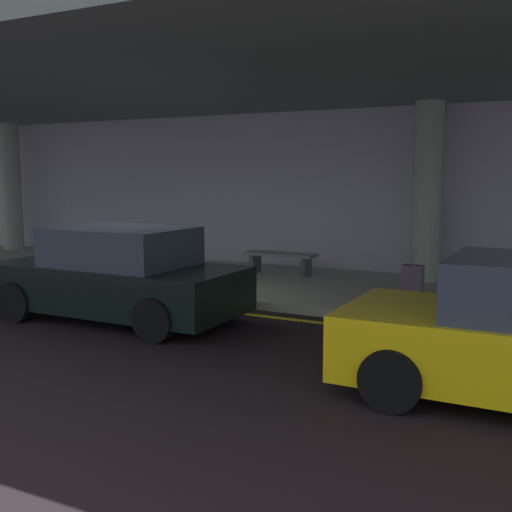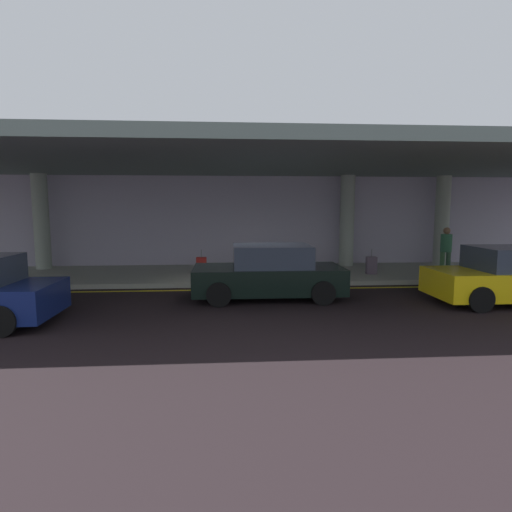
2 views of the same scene
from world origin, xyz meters
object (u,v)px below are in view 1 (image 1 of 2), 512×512
at_px(support_column_center, 427,192).
at_px(trash_bin_steel, 178,265).
at_px(support_column_left_mid, 11,187).
at_px(bench_metal, 280,259).
at_px(car_black, 119,276).
at_px(suitcase_upright_primary, 412,283).
at_px(suitcase_upright_secondary, 143,259).

xyz_separation_m(support_column_center, trash_bin_steel, (-4.10, -2.98, -1.40)).
xyz_separation_m(support_column_left_mid, bench_metal, (9.02, -0.70, -1.47)).
bearing_deg(support_column_center, car_black, -125.46).
height_order(car_black, trash_bin_steel, car_black).
xyz_separation_m(support_column_left_mid, car_black, (8.28, -5.22, -1.26)).
xyz_separation_m(support_column_center, bench_metal, (-2.98, -0.70, -1.47)).
bearing_deg(suitcase_upright_primary, suitcase_upright_secondary, 158.21).
distance_m(support_column_left_mid, suitcase_upright_primary, 12.56).
relative_size(car_black, suitcase_upright_secondary, 4.56).
height_order(suitcase_upright_secondary, bench_metal, suitcase_upright_secondary).
relative_size(support_column_left_mid, car_black, 0.89).
bearing_deg(suitcase_upright_secondary, support_column_left_mid, 135.33).
relative_size(support_column_center, suitcase_upright_secondary, 4.06).
height_order(support_column_center, bench_metal, support_column_center).
distance_m(support_column_left_mid, bench_metal, 9.17).
distance_m(support_column_left_mid, car_black, 9.87).
distance_m(suitcase_upright_primary, suitcase_upright_secondary, 6.06).
bearing_deg(suitcase_upright_secondary, suitcase_upright_primary, -30.47).
xyz_separation_m(suitcase_upright_primary, suitcase_upright_secondary, (-6.05, 0.30, 0.00)).
xyz_separation_m(support_column_center, car_black, (-3.72, -5.22, -1.26)).
xyz_separation_m(support_column_left_mid, suitcase_upright_secondary, (6.22, -1.91, -1.51)).
relative_size(support_column_center, bench_metal, 2.28).
distance_m(support_column_left_mid, support_column_center, 12.00).
distance_m(suitcase_upright_primary, trash_bin_steel, 4.45).
bearing_deg(trash_bin_steel, suitcase_upright_secondary, 147.33).
relative_size(suitcase_upright_primary, trash_bin_steel, 1.06).
xyz_separation_m(car_black, suitcase_upright_primary, (3.99, 3.01, -0.25)).
distance_m(support_column_center, suitcase_upright_primary, 2.69).
bearing_deg(car_black, suitcase_upright_secondary, -53.72).
distance_m(support_column_center, trash_bin_steel, 5.26).
bearing_deg(support_column_left_mid, bench_metal, -4.44).
height_order(support_column_left_mid, support_column_center, same).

